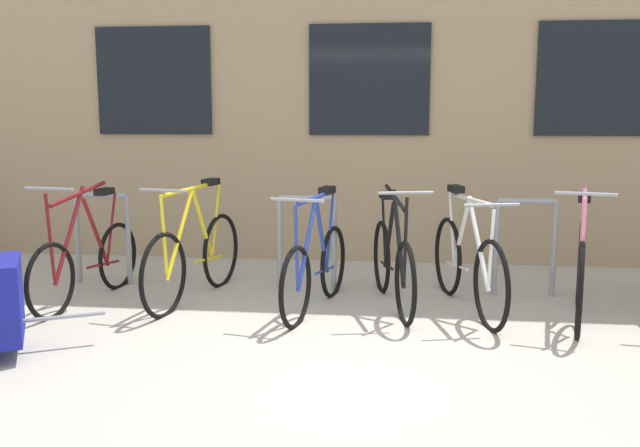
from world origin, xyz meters
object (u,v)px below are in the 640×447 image
Objects in this scene: bicycle_pink at (580,270)px; bicycle_maroon at (87,260)px; bicycle_white at (467,264)px; bicycle_blue at (316,266)px; bicycle_yellow at (195,256)px; bicycle_black at (393,263)px.

bicycle_pink is 1.01× the size of bicycle_maroon.
bicycle_white is 1.28m from bicycle_blue.
bicycle_yellow reaches higher than bicycle_white.
bicycle_blue is (1.11, -0.20, -0.02)m from bicycle_yellow.
bicycle_maroon is at bearing 179.73° from bicycle_pink.
bicycle_black is (-1.52, 0.19, -0.02)m from bicycle_pink.
bicycle_black is 1.01× the size of bicycle_maroon.
bicycle_white is 0.63m from bicycle_black.
bicycle_maroon is (-0.93, -0.17, -0.03)m from bicycle_yellow.
bicycle_yellow is 1.13m from bicycle_blue.
bicycle_pink is (2.16, 0.01, 0.03)m from bicycle_blue.
bicycle_blue is 0.97× the size of bicycle_maroon.
bicycle_pink is (0.89, -0.15, 0.01)m from bicycle_white.
bicycle_blue is at bearing -162.90° from bicycle_black.
bicycle_yellow is at bearing 176.61° from bicycle_pink.
bicycle_maroon reaches higher than bicycle_blue.
bicycle_white is at bearing 2.21° from bicycle_maroon.
bicycle_pink is 4.21m from bicycle_maroon.
bicycle_blue is 0.95× the size of bicycle_pink.
bicycle_yellow is at bearing 169.72° from bicycle_blue.
bicycle_pink is at bearing 0.22° from bicycle_blue.
bicycle_white is 1.07× the size of bicycle_black.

